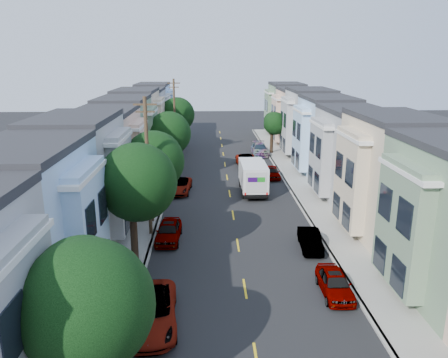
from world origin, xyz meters
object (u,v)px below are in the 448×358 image
parked_right_c (272,172)px  parked_right_d (260,149)px  tree_a (84,306)px  parked_left_d (179,186)px  tree_c (153,161)px  parked_right_b (310,240)px  tree_d (168,134)px  tree_b (136,183)px  lead_sedan (247,161)px  parked_left_c (169,231)px  tree_e (177,115)px  utility_pole_far (175,119)px  parked_left_b (150,312)px  parked_right_a (335,283)px  fedex_truck (253,176)px  tree_far_r (274,124)px  utility_pole_near (148,168)px

parked_right_c → parked_right_d: bearing=91.0°
tree_a → parked_left_d: 27.66m
tree_c → parked_right_b: (11.20, -5.46, -4.36)m
parked_left_d → tree_d: bearing=107.9°
tree_b → lead_sedan: 27.83m
parked_left_c → parked_right_b: (9.80, -1.78, -0.09)m
parked_right_d → parked_left_c: bearing=-108.9°
parked_right_b → parked_right_d: bearing=93.8°
tree_e → lead_sedan: tree_e is taller
tree_c → utility_pole_far: bearing=90.0°
parked_left_b → parked_left_d: (0.00, 21.95, -0.11)m
tree_b → parked_right_b: bearing=12.3°
parked_right_a → parked_right_c: parked_right_a is taller
tree_e → parked_left_c: size_ratio=1.72×
fedex_truck → parked_right_d: (2.62, 16.93, -0.91)m
fedex_truck → parked_right_a: size_ratio=1.52×
tree_far_r → parked_right_d: (-1.99, -0.76, -3.33)m
parked_right_a → tree_e: bearing=107.2°
utility_pole_near → lead_sedan: (8.90, 20.72, -4.44)m
lead_sedan → parked_left_d: 12.59m
tree_b → tree_far_r: size_ratio=1.39×
utility_pole_near → lead_sedan: size_ratio=1.95×
lead_sedan → parked_left_b: size_ratio=0.93×
parked_left_b → parked_right_b: (9.80, 8.57, -0.14)m
tree_a → tree_c: size_ratio=0.93×
utility_pole_far → parked_right_c: bearing=-43.1°
fedex_truck → tree_far_r: bearing=75.3°
tree_e → parked_right_d: bearing=-11.0°
tree_c → parked_left_d: bearing=80.0°
tree_b → parked_right_a: tree_b is taller
fedex_truck → lead_sedan: bearing=88.2°
tree_a → parked_right_b: bearing=51.3°
tree_b → parked_right_b: 12.48m
tree_a → parked_right_c: size_ratio=1.72×
fedex_truck → parked_left_c: (-7.18, -11.48, -0.95)m
tree_c → lead_sedan: 20.56m
fedex_truck → parked_left_b: size_ratio=1.13×
lead_sedan → parked_left_b: 32.93m
tree_far_r → parked_right_b: bearing=-93.7°
fedex_truck → parked_left_b: 23.00m
utility_pole_near → parked_right_d: bearing=67.8°
parked_right_a → parked_right_d: (0.00, 36.16, 0.09)m
utility_pole_near → parked_right_a: (11.20, -8.74, -4.49)m
parked_right_d → tree_e: bearing=169.2°
tree_b → parked_left_d: bearing=84.9°
tree_d → utility_pole_far: utility_pole_far is taller
tree_a → fedex_truck: size_ratio=1.10×
tree_d → fedex_truck: 10.84m
tree_a → fedex_truck: bearing=72.5°
parked_left_d → utility_pole_near: bearing=-93.4°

